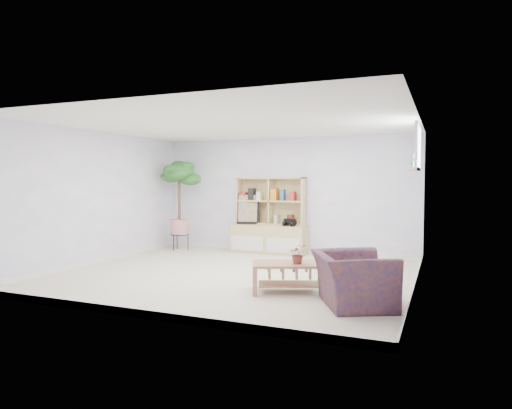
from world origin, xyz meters
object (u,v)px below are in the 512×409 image
at_px(coffee_table, 289,277).
at_px(floor_tree, 179,205).
at_px(armchair, 353,276).
at_px(storage_unit, 269,215).

xyz_separation_m(coffee_table, floor_tree, (-3.36, 2.64, 0.78)).
relative_size(floor_tree, armchair, 1.99).
bearing_deg(floor_tree, armchair, -34.91).
bearing_deg(armchair, floor_tree, 28.23).
bearing_deg(floor_tree, storage_unit, 9.98).
xyz_separation_m(storage_unit, armchair, (2.35, -3.34, -0.42)).
relative_size(storage_unit, armchair, 1.61).
distance_m(coffee_table, armchair, 1.01).
height_order(storage_unit, floor_tree, floor_tree).
bearing_deg(storage_unit, floor_tree, -170.02).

